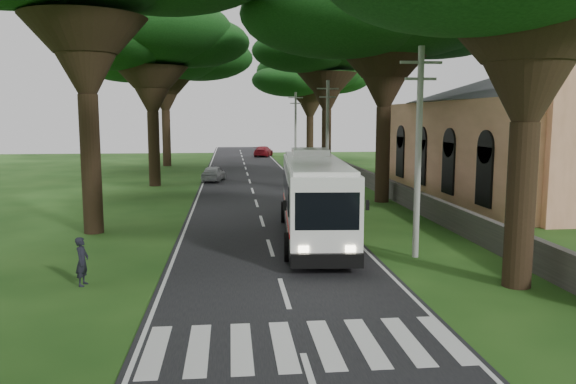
# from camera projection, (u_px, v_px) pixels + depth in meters

# --- Properties ---
(ground) EXTENTS (140.00, 140.00, 0.00)m
(ground) POSITION_uv_depth(u_px,v_px,m) (291.00, 316.00, 15.30)
(ground) COLOR #1B4413
(ground) RESTS_ON ground
(road) EXTENTS (8.00, 120.00, 0.04)m
(road) POSITION_uv_depth(u_px,v_px,m) (253.00, 193.00, 39.94)
(road) COLOR black
(road) RESTS_ON ground
(crosswalk) EXTENTS (8.00, 3.00, 0.01)m
(crosswalk) POSITION_uv_depth(u_px,v_px,m) (300.00, 346.00, 13.33)
(crosswalk) COLOR silver
(crosswalk) RESTS_ON ground
(property_wall) EXTENTS (0.35, 50.00, 1.20)m
(property_wall) POSITION_uv_depth(u_px,v_px,m) (380.00, 185.00, 39.80)
(property_wall) COLOR #383533
(property_wall) RESTS_ON ground
(church) EXTENTS (14.00, 24.00, 11.60)m
(church) POSITION_uv_depth(u_px,v_px,m) (520.00, 124.00, 37.70)
(church) COLOR tan
(church) RESTS_ON ground
(pole_near) EXTENTS (1.60, 0.24, 8.00)m
(pole_near) POSITION_uv_depth(u_px,v_px,m) (418.00, 149.00, 21.22)
(pole_near) COLOR gray
(pole_near) RESTS_ON ground
(pole_mid) EXTENTS (1.60, 0.24, 8.00)m
(pole_mid) POSITION_uv_depth(u_px,v_px,m) (327.00, 133.00, 40.93)
(pole_mid) COLOR gray
(pole_mid) RESTS_ON ground
(pole_far) EXTENTS (1.60, 0.24, 8.00)m
(pole_far) POSITION_uv_depth(u_px,v_px,m) (296.00, 128.00, 60.64)
(pole_far) COLOR gray
(pole_far) RESTS_ON ground
(tree_l_midb) EXTENTS (12.64, 12.64, 14.48)m
(tree_l_midb) POSITION_uv_depth(u_px,v_px,m) (150.00, 34.00, 42.55)
(tree_l_midb) COLOR black
(tree_l_midb) RESTS_ON ground
(tree_l_far) EXTENTS (15.98, 15.98, 15.79)m
(tree_l_far) POSITION_uv_depth(u_px,v_px,m) (164.00, 51.00, 60.10)
(tree_l_far) COLOR black
(tree_l_far) RESTS_ON ground
(tree_r_mida) EXTENTS (16.32, 16.32, 15.75)m
(tree_r_mida) POSITION_uv_depth(u_px,v_px,m) (386.00, 4.00, 34.20)
(tree_r_mida) COLOR black
(tree_r_mida) RESTS_ON ground
(tree_r_midb) EXTENTS (12.87, 12.87, 15.10)m
(tree_r_midb) POSITION_uv_depth(u_px,v_px,m) (327.00, 43.00, 51.89)
(tree_r_midb) COLOR black
(tree_r_midb) RESTS_ON ground
(tree_r_far) EXTENTS (13.43, 13.43, 13.76)m
(tree_r_far) POSITION_uv_depth(u_px,v_px,m) (310.00, 73.00, 69.92)
(tree_r_far) COLOR black
(tree_r_far) RESTS_ON ground
(coach_bus) EXTENTS (3.50, 12.14, 3.53)m
(coach_bus) POSITION_uv_depth(u_px,v_px,m) (314.00, 196.00, 24.90)
(coach_bus) COLOR white
(coach_bus) RESTS_ON ground
(distant_car_a) EXTENTS (2.17, 4.04, 1.31)m
(distant_car_a) POSITION_uv_depth(u_px,v_px,m) (214.00, 173.00, 46.93)
(distant_car_a) COLOR #B3B3B8
(distant_car_a) RESTS_ON road
(distant_car_c) EXTENTS (3.12, 5.11, 1.38)m
(distant_car_c) POSITION_uv_depth(u_px,v_px,m) (263.00, 151.00, 75.91)
(distant_car_c) COLOR maroon
(distant_car_c) RESTS_ON road
(pedestrian) EXTENTS (0.45, 0.62, 1.59)m
(pedestrian) POSITION_uv_depth(u_px,v_px,m) (82.00, 261.00, 18.02)
(pedestrian) COLOR black
(pedestrian) RESTS_ON ground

